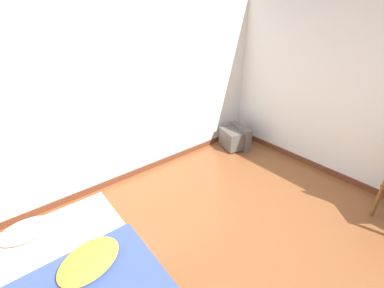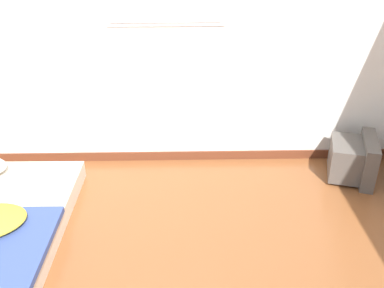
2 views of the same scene
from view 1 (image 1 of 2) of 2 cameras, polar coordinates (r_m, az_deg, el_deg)
wall_back at (r=3.53m, az=-19.98°, el=9.29°), size 7.91×0.08×2.60m
mattress_bed at (r=2.90m, az=-24.97°, el=-25.45°), size 1.37×1.97×0.31m
crt_tv at (r=4.84m, az=9.51°, el=1.41°), size 0.51×0.59×0.41m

